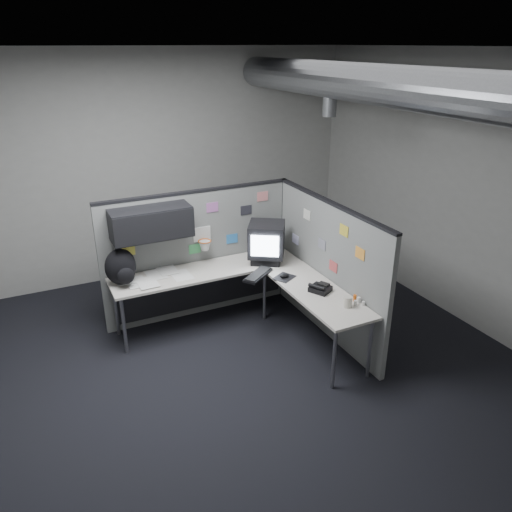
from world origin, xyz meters
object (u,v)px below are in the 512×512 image
keyboard (258,275)px  backpack (121,268)px  desk (236,283)px  monitor (266,242)px  phone (320,288)px

keyboard → backpack: 1.55m
desk → monitor: (0.51, 0.21, 0.37)m
monitor → phone: 1.04m
keyboard → backpack: (-1.46, 0.47, 0.19)m
backpack → phone: bearing=-19.9°
phone → backpack: bearing=130.9°
desk → keyboard: size_ratio=5.02×
desk → phone: size_ratio=8.44×
desk → monitor: bearing=22.3°
desk → phone: bearing=-50.3°
keyboard → phone: (0.44, -0.64, 0.02)m
keyboard → phone: 0.78m
phone → desk: bearing=111.0°
desk → keyboard: 0.30m
phone → backpack: (-1.90, 1.11, 0.17)m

